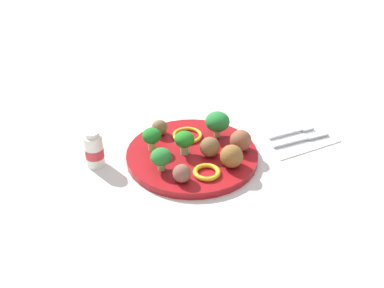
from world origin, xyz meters
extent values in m
plane|color=silver|center=(0.00, 0.00, 0.00)|extent=(4.00, 4.00, 0.00)
cylinder|color=maroon|center=(0.00, 0.00, 0.01)|extent=(0.28, 0.28, 0.02)
cylinder|color=#8DC467|center=(0.07, 0.04, 0.02)|extent=(0.01, 0.01, 0.02)
ellipsoid|color=#247A32|center=(0.07, 0.04, 0.05)|extent=(0.05, 0.05, 0.04)
cylinder|color=#8ED183|center=(-0.02, 0.00, 0.03)|extent=(0.02, 0.02, 0.02)
ellipsoid|color=#217C1F|center=(-0.02, 0.00, 0.05)|extent=(0.04, 0.04, 0.03)
cylinder|color=#8DC768|center=(-0.08, -0.04, 0.02)|extent=(0.02, 0.02, 0.01)
ellipsoid|color=#26732D|center=(-0.08, -0.04, 0.05)|extent=(0.04, 0.04, 0.03)
cylinder|color=#A4CC67|center=(-0.08, 0.04, 0.03)|extent=(0.02, 0.02, 0.02)
ellipsoid|color=#1F7222|center=(-0.08, 0.04, 0.05)|extent=(0.04, 0.04, 0.03)
sphere|color=brown|center=(0.03, -0.02, 0.04)|extent=(0.04, 0.04, 0.04)
sphere|color=brown|center=(0.10, -0.03, 0.04)|extent=(0.05, 0.05, 0.05)
sphere|color=brown|center=(-0.04, 0.09, 0.03)|extent=(0.04, 0.04, 0.04)
sphere|color=brown|center=(-0.05, -0.09, 0.03)|extent=(0.04, 0.04, 0.04)
sphere|color=brown|center=(0.06, -0.07, 0.04)|extent=(0.05, 0.05, 0.05)
torus|color=gold|center=(0.01, 0.06, 0.02)|extent=(0.08, 0.08, 0.01)
torus|color=gold|center=(0.00, -0.08, 0.02)|extent=(0.08, 0.08, 0.01)
cube|color=white|center=(0.25, -0.01, 0.00)|extent=(0.18, 0.14, 0.01)
cube|color=silver|center=(0.23, 0.01, 0.01)|extent=(0.09, 0.02, 0.01)
cube|color=silver|center=(0.29, 0.02, 0.01)|extent=(0.03, 0.02, 0.01)
cube|color=silver|center=(0.22, -0.03, 0.01)|extent=(0.09, 0.02, 0.01)
cube|color=silver|center=(0.30, -0.02, 0.01)|extent=(0.06, 0.02, 0.01)
cylinder|color=white|center=(-0.20, 0.05, 0.03)|extent=(0.04, 0.04, 0.07)
cylinder|color=red|center=(-0.20, 0.05, 0.03)|extent=(0.04, 0.04, 0.02)
cylinder|color=silver|center=(-0.20, 0.05, 0.07)|extent=(0.03, 0.03, 0.01)
camera|label=1|loc=(-0.27, -0.74, 0.55)|focal=41.97mm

